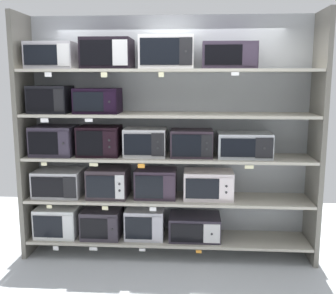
% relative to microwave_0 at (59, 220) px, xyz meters
% --- Properties ---
extents(back_panel, '(3.29, 0.04, 2.65)m').
position_rel_microwave_0_xyz_m(back_panel, '(1.25, 0.28, 0.96)').
color(back_panel, '#9EA3A8').
rests_on(back_panel, ground).
extents(upright_left, '(0.05, 0.50, 2.65)m').
position_rel_microwave_0_xyz_m(upright_left, '(-0.32, 0.00, 0.96)').
color(upright_left, '#68645B').
rests_on(upright_left, ground).
extents(upright_right, '(0.05, 0.50, 2.65)m').
position_rel_microwave_0_xyz_m(upright_right, '(2.83, 0.00, 0.96)').
color(upright_right, '#68645B').
rests_on(upright_right, ground).
extents(shelf_0, '(3.09, 0.50, 0.03)m').
position_rel_microwave_0_xyz_m(shelf_0, '(1.25, 0.00, -0.18)').
color(shelf_0, '#ADA899').
rests_on(shelf_0, ground).
extents(microwave_0, '(0.47, 0.41, 0.33)m').
position_rel_microwave_0_xyz_m(microwave_0, '(0.00, 0.00, 0.00)').
color(microwave_0, silver).
rests_on(microwave_0, shelf_0).
extents(microwave_1, '(0.43, 0.44, 0.32)m').
position_rel_microwave_0_xyz_m(microwave_1, '(0.51, 0.00, -0.01)').
color(microwave_1, '#322C36').
rests_on(microwave_1, shelf_0).
extents(microwave_2, '(0.43, 0.37, 0.33)m').
position_rel_microwave_0_xyz_m(microwave_2, '(1.00, -0.00, 0.00)').
color(microwave_2, '#BAB9C4').
rests_on(microwave_2, shelf_0).
extents(microwave_3, '(0.56, 0.40, 0.26)m').
position_rel_microwave_0_xyz_m(microwave_3, '(1.55, -0.00, -0.04)').
color(microwave_3, '#2C2632').
rests_on(microwave_3, shelf_0).
extents(price_tag_0, '(0.06, 0.00, 0.05)m').
position_rel_microwave_0_xyz_m(price_tag_0, '(0.04, -0.25, -0.22)').
color(price_tag_0, white).
extents(price_tag_1, '(0.09, 0.00, 0.04)m').
position_rel_microwave_0_xyz_m(price_tag_1, '(0.46, -0.25, -0.22)').
color(price_tag_1, white).
extents(price_tag_2, '(0.07, 0.00, 0.03)m').
position_rel_microwave_0_xyz_m(price_tag_2, '(0.99, -0.25, -0.22)').
color(price_tag_2, white).
extents(price_tag_3, '(0.06, 0.00, 0.03)m').
position_rel_microwave_0_xyz_m(price_tag_3, '(1.60, -0.25, -0.22)').
color(price_tag_3, orange).
extents(shelf_1, '(3.09, 0.50, 0.03)m').
position_rel_microwave_0_xyz_m(shelf_1, '(1.25, 0.00, 0.28)').
color(shelf_1, '#ADA899').
extents(microwave_4, '(0.52, 0.40, 0.29)m').
position_rel_microwave_0_xyz_m(microwave_4, '(0.03, -0.00, 0.45)').
color(microwave_4, '#B5B4BA').
rests_on(microwave_4, shelf_1).
extents(microwave_5, '(0.43, 0.42, 0.33)m').
position_rel_microwave_0_xyz_m(microwave_5, '(0.59, -0.00, 0.46)').
color(microwave_5, '#342A30').
rests_on(microwave_5, shelf_1).
extents(microwave_6, '(0.45, 0.33, 0.32)m').
position_rel_microwave_0_xyz_m(microwave_6, '(1.12, -0.00, 0.46)').
color(microwave_6, '#332735').
rests_on(microwave_6, shelf_1).
extents(microwave_7, '(0.53, 0.35, 0.31)m').
position_rel_microwave_0_xyz_m(microwave_7, '(1.70, 0.00, 0.45)').
color(microwave_7, silver).
rests_on(microwave_7, shelf_1).
extents(price_tag_4, '(0.06, 0.00, 0.04)m').
position_rel_microwave_0_xyz_m(price_tag_4, '(-0.01, -0.25, 0.25)').
color(price_tag_4, beige).
extents(price_tag_5, '(0.06, 0.00, 0.04)m').
position_rel_microwave_0_xyz_m(price_tag_5, '(0.60, -0.25, 0.24)').
color(price_tag_5, beige).
extents(price_tag_6, '(0.07, 0.00, 0.04)m').
position_rel_microwave_0_xyz_m(price_tag_6, '(1.11, -0.25, 0.24)').
color(price_tag_6, white).
extents(shelf_2, '(3.09, 0.50, 0.03)m').
position_rel_microwave_0_xyz_m(shelf_2, '(1.25, 0.00, 0.75)').
color(shelf_2, '#ADA899').
extents(microwave_8, '(0.46, 0.41, 0.32)m').
position_rel_microwave_0_xyz_m(microwave_8, '(-0.00, -0.00, 0.93)').
color(microwave_8, '#2F2836').
rests_on(microwave_8, shelf_2).
extents(microwave_9, '(0.45, 0.37, 0.32)m').
position_rel_microwave_0_xyz_m(microwave_9, '(0.50, -0.00, 0.93)').
color(microwave_9, black).
rests_on(microwave_9, shelf_2).
extents(microwave_10, '(0.45, 0.35, 0.30)m').
position_rel_microwave_0_xyz_m(microwave_10, '(1.01, -0.00, 0.92)').
color(microwave_10, '#BDBDC0').
rests_on(microwave_10, shelf_2).
extents(microwave_11, '(0.45, 0.34, 0.29)m').
position_rel_microwave_0_xyz_m(microwave_11, '(1.51, -0.00, 0.91)').
color(microwave_11, '#332732').
rests_on(microwave_11, shelf_2).
extents(microwave_12, '(0.57, 0.38, 0.26)m').
position_rel_microwave_0_xyz_m(microwave_12, '(2.07, 0.00, 0.90)').
color(microwave_12, '#B2B8BD').
rests_on(microwave_12, shelf_2).
extents(price_tag_7, '(0.06, 0.00, 0.03)m').
position_rel_microwave_0_xyz_m(price_tag_7, '(-0.04, -0.25, 0.71)').
color(price_tag_7, beige).
extents(price_tag_8, '(0.09, 0.00, 0.03)m').
position_rel_microwave_0_xyz_m(price_tag_8, '(0.49, -0.25, 0.71)').
color(price_tag_8, beige).
extents(price_tag_9, '(0.07, 0.00, 0.04)m').
position_rel_microwave_0_xyz_m(price_tag_9, '(0.99, -0.25, 0.71)').
color(price_tag_9, orange).
extents(price_tag_10, '(0.09, 0.00, 0.04)m').
position_rel_microwave_0_xyz_m(price_tag_10, '(2.10, -0.25, 0.71)').
color(price_tag_10, beige).
extents(shelf_3, '(3.09, 0.50, 0.03)m').
position_rel_microwave_0_xyz_m(shelf_3, '(1.25, 0.00, 1.22)').
color(shelf_3, '#ADA899').
extents(microwave_13, '(0.42, 0.37, 0.29)m').
position_rel_microwave_0_xyz_m(microwave_13, '(-0.02, -0.00, 1.38)').
color(microwave_13, black).
rests_on(microwave_13, shelf_3).
extents(microwave_14, '(0.47, 0.38, 0.27)m').
position_rel_microwave_0_xyz_m(microwave_14, '(0.50, -0.00, 1.36)').
color(microwave_14, black).
rests_on(microwave_14, shelf_3).
extents(price_tag_11, '(0.08, 0.00, 0.04)m').
position_rel_microwave_0_xyz_m(price_tag_11, '(-0.01, -0.25, 1.17)').
color(price_tag_11, white).
extents(price_tag_12, '(0.08, 0.00, 0.03)m').
position_rel_microwave_0_xyz_m(price_tag_12, '(0.46, -0.25, 1.18)').
color(price_tag_12, white).
extents(shelf_4, '(3.09, 0.50, 0.03)m').
position_rel_microwave_0_xyz_m(shelf_4, '(1.25, 0.00, 1.68)').
color(shelf_4, '#ADA899').
extents(microwave_15, '(0.50, 0.37, 0.28)m').
position_rel_microwave_0_xyz_m(microwave_15, '(0.02, 0.00, 1.84)').
color(microwave_15, '#A2A0A7').
rests_on(microwave_15, shelf_4).
extents(microwave_16, '(0.51, 0.43, 0.32)m').
position_rel_microwave_0_xyz_m(microwave_16, '(0.62, -0.00, 1.85)').
color(microwave_16, black).
rests_on(microwave_16, shelf_4).
extents(microwave_17, '(0.56, 0.40, 0.34)m').
position_rel_microwave_0_xyz_m(microwave_17, '(1.24, -0.00, 1.87)').
color(microwave_17, silver).
rests_on(microwave_17, shelf_4).
extents(microwave_18, '(0.55, 0.35, 0.27)m').
position_rel_microwave_0_xyz_m(microwave_18, '(1.89, 0.00, 1.83)').
color(microwave_18, '#302736').
rests_on(microwave_18, shelf_4).
extents(price_tag_13, '(0.07, 0.00, 0.05)m').
position_rel_microwave_0_xyz_m(price_tag_13, '(0.06, -0.25, 1.64)').
color(price_tag_13, white).
extents(price_tag_14, '(0.06, 0.00, 0.05)m').
position_rel_microwave_0_xyz_m(price_tag_14, '(0.63, -0.25, 1.64)').
color(price_tag_14, beige).
extents(price_tag_15, '(0.05, 0.00, 0.05)m').
position_rel_microwave_0_xyz_m(price_tag_15, '(1.20, -0.25, 1.64)').
color(price_tag_15, beige).
extents(price_tag_16, '(0.08, 0.00, 0.03)m').
position_rel_microwave_0_xyz_m(price_tag_16, '(1.93, -0.25, 1.64)').
color(price_tag_16, white).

